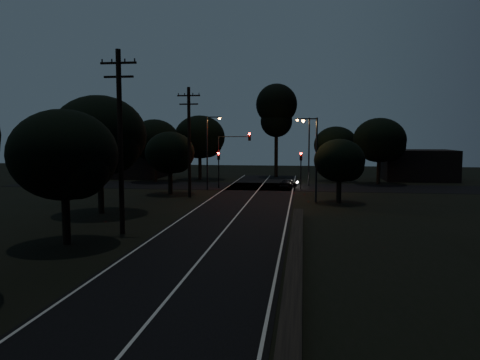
# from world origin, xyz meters

# --- Properties ---
(ground) EXTENTS (160.00, 160.00, 0.00)m
(ground) POSITION_xyz_m (0.00, 0.00, 0.00)
(ground) COLOR black
(road_surface) EXTENTS (60.00, 70.00, 0.03)m
(road_surface) POSITION_xyz_m (0.00, 31.12, 0.01)
(road_surface) COLOR black
(road_surface) RESTS_ON ground
(retaining_wall) EXTENTS (6.93, 26.00, 1.60)m
(retaining_wall) POSITION_xyz_m (7.74, 3.00, 0.62)
(retaining_wall) COLOR black
(retaining_wall) RESTS_ON ground
(utility_pole_mid) EXTENTS (2.20, 0.30, 11.00)m
(utility_pole_mid) POSITION_xyz_m (-6.00, 15.00, 5.74)
(utility_pole_mid) COLOR black
(utility_pole_mid) RESTS_ON ground
(utility_pole_far) EXTENTS (2.20, 0.30, 10.50)m
(utility_pole_far) POSITION_xyz_m (-6.00, 32.00, 5.48)
(utility_pole_far) COLOR black
(utility_pole_far) RESTS_ON ground
(tree_left_b) EXTENTS (5.81, 5.81, 7.38)m
(tree_left_b) POSITION_xyz_m (-7.79, 11.88, 4.79)
(tree_left_b) COLOR black
(tree_left_b) RESTS_ON ground
(tree_left_c) EXTENTS (7.10, 7.10, 8.97)m
(tree_left_c) POSITION_xyz_m (-10.25, 21.86, 5.80)
(tree_left_c) COLOR black
(tree_left_c) RESTS_ON ground
(tree_left_d) EXTENTS (4.99, 4.99, 6.33)m
(tree_left_d) POSITION_xyz_m (-8.32, 33.90, 4.10)
(tree_left_d) COLOR black
(tree_left_d) RESTS_ON ground
(tree_far_nw) EXTENTS (6.79, 6.79, 8.60)m
(tree_far_nw) POSITION_xyz_m (-8.76, 49.86, 5.57)
(tree_far_nw) COLOR black
(tree_far_nw) RESTS_ON ground
(tree_far_w) EXTENTS (6.25, 6.25, 7.97)m
(tree_far_w) POSITION_xyz_m (-13.78, 45.87, 5.18)
(tree_far_w) COLOR black
(tree_far_w) RESTS_ON ground
(tree_far_ne) EXTENTS (5.61, 5.61, 7.09)m
(tree_far_ne) POSITION_xyz_m (9.20, 49.89, 4.59)
(tree_far_ne) COLOR black
(tree_far_ne) RESTS_ON ground
(tree_far_e) EXTENTS (6.35, 6.35, 8.06)m
(tree_far_e) POSITION_xyz_m (14.22, 46.87, 5.22)
(tree_far_e) COLOR black
(tree_far_e) RESTS_ON ground
(tree_right_a) EXTENTS (4.45, 4.45, 5.65)m
(tree_right_a) POSITION_xyz_m (8.16, 29.91, 3.66)
(tree_right_a) COLOR black
(tree_right_a) RESTS_ON ground
(tall_pine) EXTENTS (5.80, 5.80, 13.19)m
(tall_pine) POSITION_xyz_m (1.00, 55.00, 9.50)
(tall_pine) COLOR black
(tall_pine) RESTS_ON ground
(building_left) EXTENTS (10.00, 8.00, 4.40)m
(building_left) POSITION_xyz_m (-20.00, 52.00, 2.20)
(building_left) COLOR black
(building_left) RESTS_ON ground
(building_right) EXTENTS (9.00, 7.00, 4.00)m
(building_right) POSITION_xyz_m (20.00, 53.00, 2.00)
(building_right) COLOR black
(building_right) RESTS_ON ground
(signal_left) EXTENTS (0.28, 0.35, 4.10)m
(signal_left) POSITION_xyz_m (-4.60, 39.99, 2.84)
(signal_left) COLOR black
(signal_left) RESTS_ON ground
(signal_right) EXTENTS (0.28, 0.35, 4.10)m
(signal_right) POSITION_xyz_m (4.60, 39.99, 2.84)
(signal_right) COLOR black
(signal_right) RESTS_ON ground
(signal_mast) EXTENTS (3.70, 0.35, 6.25)m
(signal_mast) POSITION_xyz_m (-2.91, 39.99, 4.34)
(signal_mast) COLOR black
(signal_mast) RESTS_ON ground
(streetlight_a) EXTENTS (1.66, 0.26, 8.00)m
(streetlight_a) POSITION_xyz_m (-5.31, 38.00, 4.64)
(streetlight_a) COLOR black
(streetlight_a) RESTS_ON ground
(streetlight_b) EXTENTS (1.66, 0.26, 8.00)m
(streetlight_b) POSITION_xyz_m (5.31, 44.00, 4.64)
(streetlight_b) COLOR black
(streetlight_b) RESTS_ON ground
(streetlight_c) EXTENTS (1.46, 0.26, 7.50)m
(streetlight_c) POSITION_xyz_m (5.83, 30.00, 4.35)
(streetlight_c) COLOR black
(streetlight_c) RESTS_ON ground
(car) EXTENTS (2.13, 3.36, 1.07)m
(car) POSITION_xyz_m (3.20, 41.17, 0.53)
(car) COLOR black
(car) RESTS_ON ground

